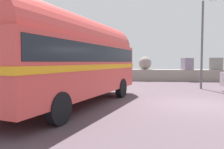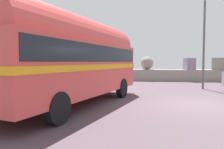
% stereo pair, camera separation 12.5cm
% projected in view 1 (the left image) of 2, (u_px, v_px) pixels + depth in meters
% --- Properties ---
extents(ground, '(32.00, 26.00, 0.02)m').
position_uv_depth(ground, '(194.00, 104.00, 9.13)').
color(ground, '#53434B').
extents(breakwater, '(31.36, 2.03, 2.35)m').
position_uv_depth(breakwater, '(163.00, 74.00, 20.76)').
color(breakwater, gray).
rests_on(breakwater, ground).
extents(vintage_coach, '(4.61, 8.91, 3.70)m').
position_uv_depth(vintage_coach, '(75.00, 56.00, 8.82)').
color(vintage_coach, black).
rests_on(vintage_coach, ground).
extents(lamp_post, '(0.65, 1.02, 5.85)m').
position_uv_depth(lamp_post, '(203.00, 39.00, 14.07)').
color(lamp_post, '#5B5B60').
rests_on(lamp_post, ground).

